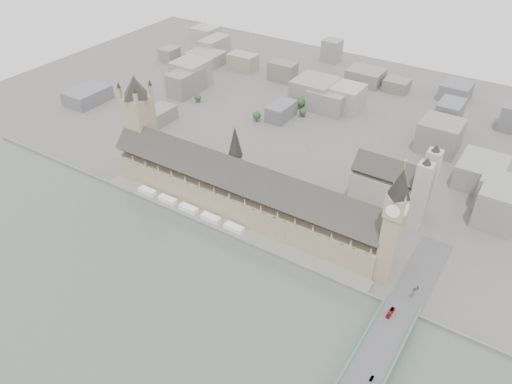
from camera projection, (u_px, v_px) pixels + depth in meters
The scene contains 16 objects.
ground at pixel (229, 223), 439.09m from camera, with size 900.00×900.00×0.00m, color #595651.
river_thames at pixel (84, 356), 326.14m from camera, with size 600.00×600.00×0.00m, color #424E44.
embankment_wall at pixel (219, 231), 427.95m from camera, with size 600.00×1.50×3.00m, color slate.
river_terrace at pixel (224, 227), 433.37m from camera, with size 270.00×15.00×2.00m, color slate.
terrace_tents at pixel (189, 208), 449.63m from camera, with size 118.00×7.00×4.00m.
palace_of_westminster at pixel (242, 191), 439.40m from camera, with size 265.00×40.73×55.44m.
elizabeth_tower at pixel (394, 220), 349.95m from camera, with size 17.00×17.00×107.50m.
victoria_tower at pixel (140, 120), 478.70m from camera, with size 30.00×30.00×100.00m.
central_tower at pixel (235, 150), 427.69m from camera, with size 13.00×13.00×48.00m.
westminster_bridge at pixel (363, 383), 304.72m from camera, with size 25.00×325.00×10.25m, color #474749.
westminster_abbey at pixel (393, 187), 440.61m from camera, with size 68.00×36.00×64.00m.
city_skyline_inland at pixel (347, 102), 595.77m from camera, with size 720.00×360.00×38.00m, color gray, non-canonical shape.
park_trees at pixel (257, 180), 480.22m from camera, with size 110.00×30.00×15.00m, color #1C4619, non-canonical shape.
red_bus_north at pixel (390, 313), 341.16m from camera, with size 2.43×10.38×2.89m, color #A11412.
car_silver at pixel (372, 378), 300.47m from camera, with size 1.51×4.34×1.43m, color gray.
car_approach at pixel (416, 289), 359.86m from camera, with size 2.26×5.56×1.61m, color gray.
Camera 1 is at (204.96, -274.57, 276.94)m, focal length 35.00 mm.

